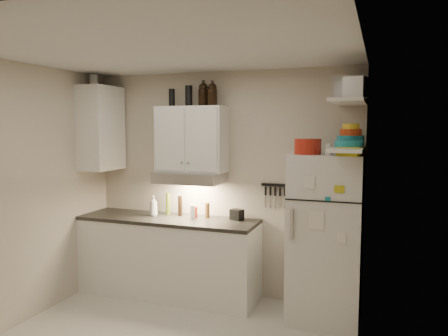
% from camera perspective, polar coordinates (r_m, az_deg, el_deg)
% --- Properties ---
extents(ceiling, '(3.20, 3.00, 0.02)m').
position_cam_1_polar(ceiling, '(3.75, -8.62, 15.22)').
color(ceiling, silver).
rests_on(ceiling, ground).
extents(back_wall, '(3.20, 0.02, 2.60)m').
position_cam_1_polar(back_wall, '(5.12, -0.30, -2.10)').
color(back_wall, '#C0B5A4').
rests_on(back_wall, ground).
extents(left_wall, '(0.02, 3.00, 2.60)m').
position_cam_1_polar(left_wall, '(4.72, -25.84, -3.26)').
color(left_wall, '#C0B5A4').
rests_on(left_wall, ground).
extents(right_wall, '(0.02, 3.00, 2.60)m').
position_cam_1_polar(right_wall, '(3.32, 17.14, -6.43)').
color(right_wall, '#C0B5A4').
rests_on(right_wall, ground).
extents(base_cabinet, '(2.10, 0.60, 0.88)m').
position_cam_1_polar(base_cabinet, '(5.24, -7.28, -11.60)').
color(base_cabinet, white).
rests_on(base_cabinet, floor).
extents(countertop, '(2.10, 0.62, 0.04)m').
position_cam_1_polar(countertop, '(5.12, -7.34, -6.67)').
color(countertop, '#282622').
rests_on(countertop, base_cabinet).
extents(upper_cabinet, '(0.80, 0.33, 0.75)m').
position_cam_1_polar(upper_cabinet, '(5.02, -4.22, 3.76)').
color(upper_cabinet, white).
rests_on(upper_cabinet, back_wall).
extents(side_cabinet, '(0.33, 0.55, 1.00)m').
position_cam_1_polar(side_cabinet, '(5.47, -15.77, 5.02)').
color(side_cabinet, white).
rests_on(side_cabinet, left_wall).
extents(range_hood, '(0.76, 0.46, 0.12)m').
position_cam_1_polar(range_hood, '(5.00, -4.49, -1.25)').
color(range_hood, silver).
rests_on(range_hood, back_wall).
extents(fridge, '(0.70, 0.68, 1.70)m').
position_cam_1_polar(fridge, '(4.58, 13.15, -8.88)').
color(fridge, silver).
rests_on(fridge, floor).
extents(shelf_hi, '(0.30, 0.95, 0.03)m').
position_cam_1_polar(shelf_hi, '(4.29, 16.01, 8.30)').
color(shelf_hi, white).
rests_on(shelf_hi, right_wall).
extents(shelf_lo, '(0.30, 0.95, 0.03)m').
position_cam_1_polar(shelf_lo, '(4.29, 15.85, 2.43)').
color(shelf_lo, white).
rests_on(shelf_lo, right_wall).
extents(knife_strip, '(0.42, 0.02, 0.03)m').
position_cam_1_polar(knife_strip, '(4.89, 7.31, -2.25)').
color(knife_strip, black).
rests_on(knife_strip, back_wall).
extents(dutch_oven, '(0.30, 0.30, 0.15)m').
position_cam_1_polar(dutch_oven, '(4.35, 10.87, 2.78)').
color(dutch_oven, '#A11F12').
rests_on(dutch_oven, fridge).
extents(book_stack, '(0.27, 0.30, 0.08)m').
position_cam_1_polar(book_stack, '(4.20, 16.37, 2.11)').
color(book_stack, gold).
rests_on(book_stack, fridge).
extents(spice_jar, '(0.08, 0.08, 0.11)m').
position_cam_1_polar(spice_jar, '(4.31, 13.49, 2.40)').
color(spice_jar, silver).
rests_on(spice_jar, fridge).
extents(stock_pot, '(0.33, 0.33, 0.23)m').
position_cam_1_polar(stock_pot, '(4.66, 16.49, 9.64)').
color(stock_pot, silver).
rests_on(stock_pot, shelf_hi).
extents(tin_a, '(0.25, 0.24, 0.21)m').
position_cam_1_polar(tin_a, '(4.20, 15.35, 10.05)').
color(tin_a, '#AAAAAD').
rests_on(tin_a, shelf_hi).
extents(tin_b, '(0.21, 0.21, 0.17)m').
position_cam_1_polar(tin_b, '(3.95, 16.83, 10.04)').
color(tin_b, '#AAAAAD').
rests_on(tin_b, shelf_hi).
extents(bowl_teal, '(0.27, 0.27, 0.11)m').
position_cam_1_polar(bowl_teal, '(4.54, 16.16, 3.43)').
color(bowl_teal, teal).
rests_on(bowl_teal, shelf_lo).
extents(bowl_orange, '(0.21, 0.21, 0.06)m').
position_cam_1_polar(bowl_orange, '(4.51, 16.22, 4.50)').
color(bowl_orange, '#BC3411').
rests_on(bowl_orange, bowl_teal).
extents(bowl_yellow, '(0.17, 0.17, 0.05)m').
position_cam_1_polar(bowl_yellow, '(4.51, 16.24, 5.24)').
color(bowl_yellow, yellow).
rests_on(bowl_yellow, bowl_orange).
extents(plates, '(0.34, 0.34, 0.07)m').
position_cam_1_polar(plates, '(4.23, 16.01, 3.04)').
color(plates, teal).
rests_on(plates, shelf_lo).
extents(growler_a, '(0.13, 0.13, 0.27)m').
position_cam_1_polar(growler_a, '(5.04, -2.71, 9.59)').
color(growler_a, black).
rests_on(growler_a, upper_cabinet).
extents(growler_b, '(0.12, 0.12, 0.26)m').
position_cam_1_polar(growler_b, '(4.93, -1.53, 9.61)').
color(growler_b, black).
rests_on(growler_b, upper_cabinet).
extents(thermos_a, '(0.08, 0.08, 0.24)m').
position_cam_1_polar(thermos_a, '(5.08, -4.62, 9.35)').
color(thermos_a, black).
rests_on(thermos_a, upper_cabinet).
extents(thermos_b, '(0.08, 0.08, 0.20)m').
position_cam_1_polar(thermos_b, '(5.15, -6.83, 9.09)').
color(thermos_b, black).
rests_on(thermos_b, upper_cabinet).
extents(side_jar, '(0.13, 0.13, 0.14)m').
position_cam_1_polar(side_jar, '(5.54, -16.65, 10.90)').
color(side_jar, silver).
rests_on(side_jar, side_cabinet).
extents(soap_bottle, '(0.13, 0.13, 0.27)m').
position_cam_1_polar(soap_bottle, '(5.22, -9.20, -4.75)').
color(soap_bottle, white).
rests_on(soap_bottle, countertop).
extents(pepper_mill, '(0.06, 0.06, 0.18)m').
position_cam_1_polar(pepper_mill, '(5.06, -2.21, -5.53)').
color(pepper_mill, brown).
rests_on(pepper_mill, countertop).
extents(oil_bottle, '(0.06, 0.06, 0.26)m').
position_cam_1_polar(oil_bottle, '(5.26, -7.32, -4.66)').
color(oil_bottle, '#5A711C').
rests_on(oil_bottle, countertop).
extents(vinegar_bottle, '(0.06, 0.06, 0.24)m').
position_cam_1_polar(vinegar_bottle, '(5.19, -5.75, -4.93)').
color(vinegar_bottle, black).
rests_on(vinegar_bottle, countertop).
extents(clear_bottle, '(0.07, 0.07, 0.17)m').
position_cam_1_polar(clear_bottle, '(4.98, -4.13, -5.77)').
color(clear_bottle, silver).
rests_on(clear_bottle, countertop).
extents(red_jar, '(0.08, 0.08, 0.13)m').
position_cam_1_polar(red_jar, '(5.08, -3.86, -5.77)').
color(red_jar, '#A11F12').
rests_on(red_jar, countertop).
extents(caddy, '(0.17, 0.15, 0.12)m').
position_cam_1_polar(caddy, '(4.95, 1.69, -6.11)').
color(caddy, black).
rests_on(caddy, countertop).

